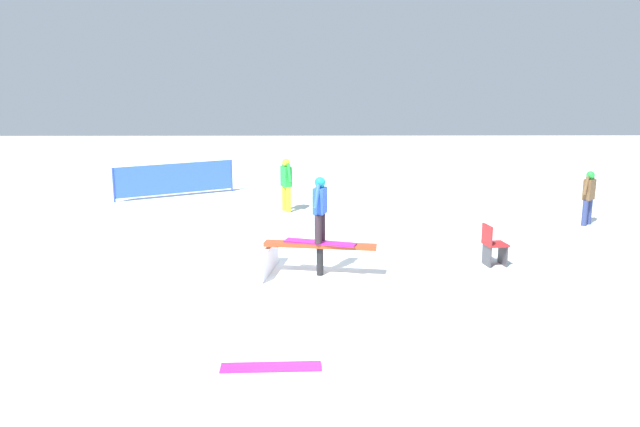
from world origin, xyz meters
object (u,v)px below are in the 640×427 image
bystander_brown (589,195)px  bystander_green (286,182)px  rail_feature (320,248)px  loose_snowboard_magenta (271,367)px  folding_chair (493,246)px  main_rider_on_rail (320,211)px

bystander_brown → bystander_green: bearing=125.0°
rail_feature → loose_snowboard_magenta: 4.15m
loose_snowboard_magenta → folding_chair: folding_chair is taller
main_rider_on_rail → rail_feature: bearing=0.0°
bystander_brown → folding_chair: size_ratio=1.65×
rail_feature → loose_snowboard_magenta: size_ratio=1.64×
rail_feature → main_rider_on_rail: bearing=0.0°
bystander_green → loose_snowboard_magenta: size_ratio=1.14×
rail_feature → bystander_green: 6.12m
bystander_green → loose_snowboard_magenta: (0.24, -10.10, -0.86)m
main_rider_on_rail → bystander_brown: (7.14, 4.25, -0.49)m
bystander_brown → folding_chair: bearing=-176.6°
rail_feature → bystander_brown: bearing=39.6°
loose_snowboard_magenta → bystander_brown: bearing=44.4°
main_rider_on_rail → folding_chair: bearing=27.3°
bystander_green → folding_chair: size_ratio=1.77×
loose_snowboard_magenta → folding_chair: (4.31, 4.68, 0.40)m
rail_feature → bystander_green: (-0.94, 6.04, 0.32)m
bystander_green → folding_chair: (4.55, -5.42, -0.46)m
loose_snowboard_magenta → rail_feature: bearing=78.0°
main_rider_on_rail → folding_chair: main_rider_on_rail is taller
rail_feature → main_rider_on_rail: 0.75m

